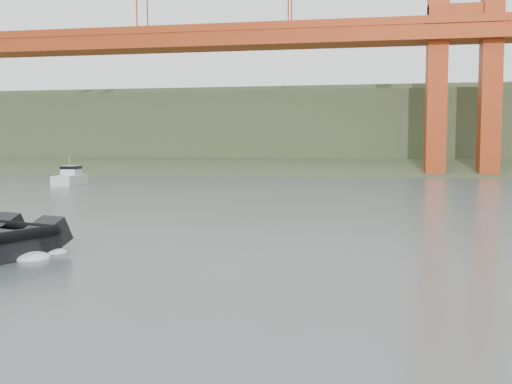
% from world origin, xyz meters
% --- Properties ---
extents(ground, '(400.00, 400.00, 0.00)m').
position_xyz_m(ground, '(0.00, 0.00, 0.00)').
color(ground, '#485653').
rests_on(ground, ground).
extents(headlands, '(500.00, 105.36, 27.12)m').
position_xyz_m(headlands, '(0.00, 125.50, 7.05)').
color(headlands, '#334226').
rests_on(headlands, ground).
extents(motorboat, '(3.21, 7.02, 3.72)m').
position_xyz_m(motorboat, '(-28.95, 46.80, 0.93)').
color(motorboat, silver).
rests_on(motorboat, ground).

